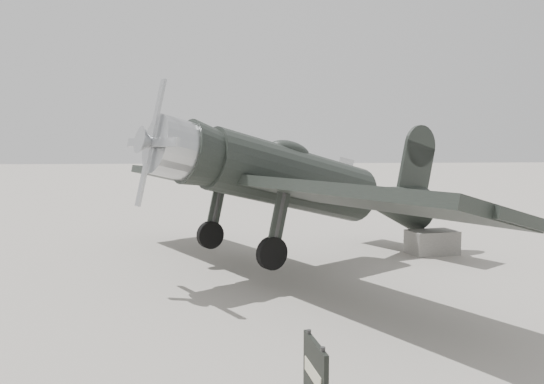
% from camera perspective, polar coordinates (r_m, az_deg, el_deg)
% --- Properties ---
extents(ground, '(160.00, 160.00, 0.00)m').
position_cam_1_polar(ground, '(17.98, 6.06, -5.40)').
color(ground, '#9B948A').
rests_on(ground, ground).
extents(lowwing_monoplane, '(10.36, 12.65, 4.28)m').
position_cam_1_polar(lowwing_monoplane, '(14.06, 3.49, 1.02)').
color(lowwing_monoplane, black).
rests_on(lowwing_monoplane, ground).
extents(highwing_monoplane, '(8.66, 12.08, 3.42)m').
position_cam_1_polar(highwing_monoplane, '(36.54, 1.30, 3.29)').
color(highwing_monoplane, '#A4A6A9').
rests_on(highwing_monoplane, ground).
extents(equipment_block, '(1.54, 1.11, 0.70)m').
position_cam_1_polar(equipment_block, '(16.65, 16.83, -5.19)').
color(equipment_block, slate).
rests_on(equipment_block, ground).
extents(sign_board, '(0.14, 0.80, 1.15)m').
position_cam_1_polar(sign_board, '(6.17, 4.67, -19.41)').
color(sign_board, '#333333').
rests_on(sign_board, ground).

